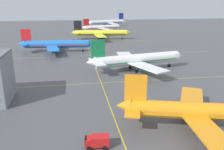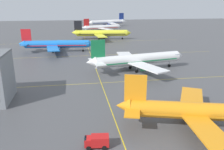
{
  "view_description": "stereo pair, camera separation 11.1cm",
  "coord_description": "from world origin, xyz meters",
  "px_view_note": "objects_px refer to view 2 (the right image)",
  "views": [
    {
      "loc": [
        -7.91,
        -30.54,
        23.54
      ],
      "look_at": [
        2.96,
        34.5,
        3.11
      ],
      "focal_mm": 37.87,
      "sensor_mm": 36.0,
      "label": 1
    },
    {
      "loc": [
        -7.8,
        -30.56,
        23.54
      ],
      "look_at": [
        2.96,
        34.5,
        3.11
      ],
      "focal_mm": 37.87,
      "sensor_mm": 36.0,
      "label": 2
    }
  ],
  "objects_px": {
    "airliner_third_row": "(56,44)",
    "service_truck_catering": "(97,141)",
    "airliner_distant_taxiway": "(108,22)",
    "airliner_front_gate": "(202,112)",
    "airliner_second_row": "(137,60)",
    "airliner_far_left_stand": "(101,33)",
    "airliner_far_right_stand": "(102,27)"
  },
  "relations": [
    {
      "from": "airliner_second_row",
      "to": "airliner_far_left_stand",
      "type": "relative_size",
      "value": 0.97
    },
    {
      "from": "airliner_third_row",
      "to": "airliner_distant_taxiway",
      "type": "distance_m",
      "value": 128.39
    },
    {
      "from": "airliner_front_gate",
      "to": "airliner_far_left_stand",
      "type": "height_order",
      "value": "airliner_far_left_stand"
    },
    {
      "from": "airliner_far_right_stand",
      "to": "airliner_far_left_stand",
      "type": "bearing_deg",
      "value": -97.79
    },
    {
      "from": "airliner_third_row",
      "to": "airliner_distant_taxiway",
      "type": "height_order",
      "value": "airliner_distant_taxiway"
    },
    {
      "from": "airliner_distant_taxiway",
      "to": "service_truck_catering",
      "type": "height_order",
      "value": "airliner_distant_taxiway"
    },
    {
      "from": "airliner_third_row",
      "to": "service_truck_catering",
      "type": "height_order",
      "value": "airliner_third_row"
    },
    {
      "from": "airliner_far_left_stand",
      "to": "airliner_second_row",
      "type": "bearing_deg",
      "value": -87.07
    },
    {
      "from": "airliner_far_right_stand",
      "to": "service_truck_catering",
      "type": "height_order",
      "value": "airliner_far_right_stand"
    },
    {
      "from": "airliner_front_gate",
      "to": "airliner_far_right_stand",
      "type": "bearing_deg",
      "value": 89.94
    },
    {
      "from": "airliner_front_gate",
      "to": "airliner_third_row",
      "type": "xyz_separation_m",
      "value": [
        -31.92,
        79.71,
        0.29
      ]
    },
    {
      "from": "airliner_third_row",
      "to": "service_truck_catering",
      "type": "relative_size",
      "value": 8.46
    },
    {
      "from": "airliner_front_gate",
      "to": "airliner_second_row",
      "type": "relative_size",
      "value": 0.88
    },
    {
      "from": "airliner_far_right_stand",
      "to": "airliner_front_gate",
      "type": "bearing_deg",
      "value": -90.06
    },
    {
      "from": "airliner_distant_taxiway",
      "to": "service_truck_catering",
      "type": "relative_size",
      "value": 9.38
    },
    {
      "from": "airliner_far_left_stand",
      "to": "airliner_far_right_stand",
      "type": "bearing_deg",
      "value": 82.21
    },
    {
      "from": "airliner_distant_taxiway",
      "to": "airliner_front_gate",
      "type": "bearing_deg",
      "value": -93.24
    },
    {
      "from": "airliner_far_left_stand",
      "to": "service_truck_catering",
      "type": "relative_size",
      "value": 9.06
    },
    {
      "from": "airliner_third_row",
      "to": "airliner_second_row",
      "type": "bearing_deg",
      "value": -51.49
    },
    {
      "from": "airliner_third_row",
      "to": "airliner_front_gate",
      "type": "bearing_deg",
      "value": -68.18
    },
    {
      "from": "airliner_third_row",
      "to": "service_truck_catering",
      "type": "distance_m",
      "value": 83.47
    },
    {
      "from": "service_truck_catering",
      "to": "airliner_far_left_stand",
      "type": "bearing_deg",
      "value": 82.75
    },
    {
      "from": "airliner_front_gate",
      "to": "airliner_far_left_stand",
      "type": "relative_size",
      "value": 0.85
    },
    {
      "from": "airliner_far_right_stand",
      "to": "airliner_distant_taxiway",
      "type": "bearing_deg",
      "value": 75.62
    },
    {
      "from": "airliner_third_row",
      "to": "airliner_distant_taxiway",
      "type": "xyz_separation_m",
      "value": [
        43.26,
        120.88,
        0.53
      ]
    },
    {
      "from": "airliner_distant_taxiway",
      "to": "service_truck_catering",
      "type": "xyz_separation_m",
      "value": [
        -31.9,
        -203.52,
        -3.21
      ]
    },
    {
      "from": "airliner_second_row",
      "to": "airliner_far_right_stand",
      "type": "bearing_deg",
      "value": 89.16
    },
    {
      "from": "airliner_third_row",
      "to": "airliner_far_right_stand",
      "type": "bearing_deg",
      "value": 67.46
    },
    {
      "from": "airliner_third_row",
      "to": "service_truck_catering",
      "type": "xyz_separation_m",
      "value": [
        11.36,
        -82.65,
        -2.68
      ]
    },
    {
      "from": "airliner_third_row",
      "to": "airliner_distant_taxiway",
      "type": "relative_size",
      "value": 0.9
    },
    {
      "from": "airliner_front_gate",
      "to": "service_truck_catering",
      "type": "distance_m",
      "value": 20.9
    },
    {
      "from": "airliner_front_gate",
      "to": "airliner_third_row",
      "type": "relative_size",
      "value": 0.91
    }
  ]
}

